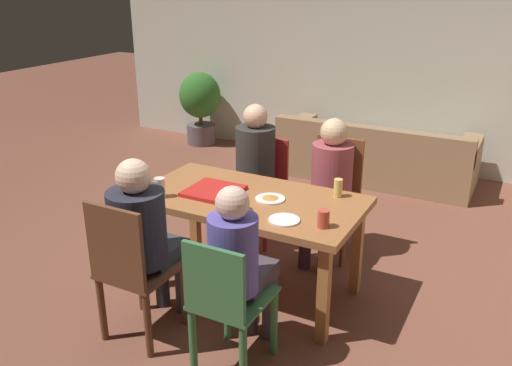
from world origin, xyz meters
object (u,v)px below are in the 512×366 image
dining_table (249,209)px  chair_0 (227,304)px  drinking_glass_0 (160,188)px  person_2 (252,164)px  couch (375,158)px  pizza_box_0 (214,191)px  plate_0 (284,220)px  potted_plant (200,102)px  chair_2 (260,181)px  drinking_glass_3 (338,188)px  chair_1 (334,192)px  drinking_glass_1 (323,219)px  chair_3 (131,269)px  person_3 (144,231)px  drinking_glass_2 (237,201)px  person_0 (240,261)px  person_1 (329,178)px  plate_1 (270,198)px

dining_table → chair_0: bearing=-69.7°
dining_table → drinking_glass_0: (-0.56, -0.29, 0.16)m
person_2 → couch: size_ratio=0.56×
pizza_box_0 → dining_table: bearing=10.4°
plate_0 → couch: 3.05m
dining_table → potted_plant: size_ratio=1.61×
dining_table → chair_2: (-0.37, 0.88, -0.15)m
drinking_glass_3 → potted_plant: bearing=137.4°
chair_1 → person_2: size_ratio=0.80×
drinking_glass_0 → drinking_glass_3: 1.26m
drinking_glass_3 → chair_1: bearing=111.1°
drinking_glass_1 → couch: drinking_glass_1 is taller
dining_table → chair_3: bearing=-112.9°
person_3 → plate_0: 0.89m
drinking_glass_2 → plate_0: bearing=-0.9°
person_3 → chair_0: bearing=-11.4°
plate_0 → potted_plant: size_ratio=0.21×
chair_1 → couch: chair_1 is taller
drinking_glass_1 → person_2: bearing=136.8°
pizza_box_0 → drinking_glass_0: bearing=-140.0°
chair_3 → pizza_box_0: bearing=83.1°
person_3 → drinking_glass_1: (1.01, 0.51, 0.09)m
chair_2 → potted_plant: potted_plant is taller
person_0 → person_2: bearing=115.5°
person_0 → pizza_box_0: person_0 is taller
chair_1 → person_2: person_2 is taller
chair_2 → plate_0: chair_2 is taller
chair_0 → chair_2: size_ratio=1.01×
plate_0 → couch: size_ratio=0.09×
pizza_box_0 → chair_3: bearing=-96.9°
potted_plant → chair_3: bearing=-62.3°
dining_table → drinking_glass_0: drinking_glass_0 is taller
person_1 → potted_plant: (-2.73, 2.27, -0.11)m
potted_plant → couch: bearing=-5.9°
plate_0 → plate_1: plate_1 is taller
chair_0 → person_3: 0.74m
couch → person_2: bearing=-104.3°
drinking_glass_3 → potted_plant: size_ratio=0.13×
person_2 → plate_0: 1.23m
drinking_glass_3 → couch: size_ratio=0.06×
chair_0 → pizza_box_0: chair_0 is taller
couch → chair_0: bearing=-87.3°
person_1 → pizza_box_0: 1.00m
dining_table → person_0: 0.77m
chair_3 → person_3: 0.25m
person_3 → plate_1: person_3 is taller
chair_3 → drinking_glass_2: chair_3 is taller
chair_1 → chair_3: 1.89m
chair_0 → drinking_glass_3: (0.23, 1.16, 0.35)m
drinking_glass_0 → couch: drinking_glass_0 is taller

